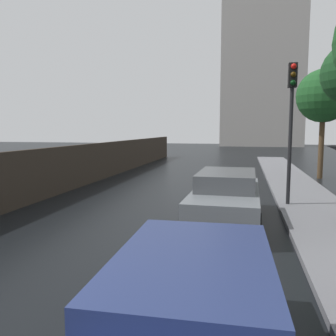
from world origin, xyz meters
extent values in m
cube|color=navy|center=(2.46, 1.54, 1.20)|extent=(1.48, 2.25, 0.47)
cylinder|color=black|center=(1.69, 2.77, 0.33)|extent=(0.24, 0.66, 0.65)
cylinder|color=black|center=(3.16, 2.81, 0.33)|extent=(0.24, 0.66, 0.65)
cube|color=slate|center=(2.43, 8.00, 0.64)|extent=(1.81, 4.57, 0.62)
cube|color=#494D50|center=(2.44, 8.11, 1.17)|extent=(1.56, 2.44, 0.45)
cylinder|color=black|center=(1.67, 9.51, 0.33)|extent=(0.23, 0.67, 0.66)
cylinder|color=black|center=(3.25, 9.48, 0.33)|extent=(0.23, 0.67, 0.66)
cylinder|color=black|center=(1.61, 6.51, 0.33)|extent=(0.23, 0.67, 0.66)
cylinder|color=black|center=(3.20, 6.48, 0.33)|extent=(0.23, 0.67, 0.66)
cylinder|color=black|center=(4.31, 10.19, 2.01)|extent=(0.12, 0.12, 3.73)
cube|color=black|center=(4.31, 10.19, 4.25)|extent=(0.26, 0.26, 0.75)
sphere|color=red|center=(4.31, 10.02, 4.50)|extent=(0.17, 0.17, 0.17)
sphere|color=#392405|center=(4.31, 10.02, 4.25)|extent=(0.17, 0.17, 0.17)
sphere|color=black|center=(4.31, 10.02, 4.00)|extent=(0.17, 0.17, 0.17)
cylinder|color=#4C3823|center=(6.76, 17.74, 1.65)|extent=(0.27, 0.27, 3.31)
sphere|color=#1E5123|center=(6.76, 17.74, 4.26)|extent=(2.71, 2.71, 2.71)
cube|color=#9E9993|center=(5.18, 55.81, 15.46)|extent=(12.05, 10.29, 30.93)
camera|label=1|loc=(2.90, -1.49, 2.57)|focal=37.02mm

